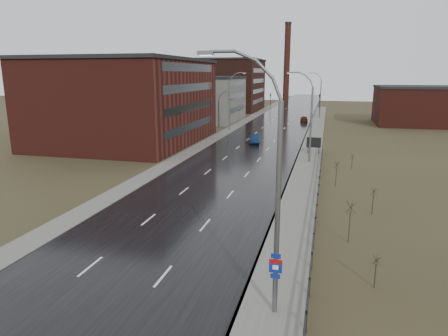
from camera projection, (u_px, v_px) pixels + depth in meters
The scene contains 25 objects.
ground at pixel (86, 311), 19.13m from camera, with size 320.00×320.00×0.00m, color #2D2819.
road at pixel (268, 134), 75.66m from camera, with size 14.00×300.00×0.06m, color black.
sidewalk_right at pixel (307, 164), 50.00m from camera, with size 3.20×180.00×0.18m, color #595651.
curb_right at pixel (295, 163), 50.37m from camera, with size 0.16×180.00×0.18m, color slate.
sidewalk_left at pixel (226, 132), 77.65m from camera, with size 2.40×260.00×0.12m, color #595651.
warehouse_near at pixel (128, 101), 65.07m from camera, with size 22.44×28.56×13.50m.
warehouse_mid at pixel (205, 99), 95.79m from camera, with size 16.32×20.40×10.50m.
warehouse_far at pixel (218, 85), 124.69m from camera, with size 26.52×24.48×15.50m.
building_right at pixel (419, 105), 88.06m from camera, with size 18.36×16.32×8.50m.
smokestack at pixel (287, 62), 158.35m from camera, with size 2.70×2.70×30.70m.
streetlight_main at pixel (271, 191), 17.56m from camera, with size 3.91×0.29×12.11m.
streetlight_right_mid at pixel (309, 117), 49.64m from camera, with size 3.36×0.28×11.35m.
streetlight_left at pixel (231, 101), 78.08m from camera, with size 3.36×0.28×11.35m.
streetlight_right_far at pixel (319, 95), 100.52m from camera, with size 3.36×0.28×11.35m.
guardrail at pixel (317, 200), 33.72m from camera, with size 0.10×53.05×1.10m.
shrub_b at pixel (376, 271), 21.04m from camera, with size 0.44×0.46×1.84m.
shrub_c at pixel (350, 221), 26.59m from camera, with size 0.68×0.72×2.90m.
shrub_d at pixel (373, 200), 32.05m from camera, with size 0.53×0.56×2.24m.
shrub_e at pixel (336, 173), 40.16m from camera, with size 0.60×0.64×2.56m.
shrub_f at pixel (352, 161), 47.57m from camera, with size 0.43×0.45×1.80m.
billboard at pixel (314, 143), 55.53m from camera, with size 1.98×0.17×2.49m.
traffic_light_left at pixel (271, 94), 133.08m from camera, with size 0.58×2.73×5.30m.
traffic_light_right at pixel (320, 94), 129.20m from camera, with size 0.58×2.73×5.30m.
car_near at pixel (255, 139), 64.69m from camera, with size 1.57×4.50×1.48m, color #0B1B38.
car_far at pixel (304, 119), 93.56m from camera, with size 1.70×4.22×1.44m, color #44180B.
Camera 1 is at (10.68, -14.84, 11.10)m, focal length 32.00 mm.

